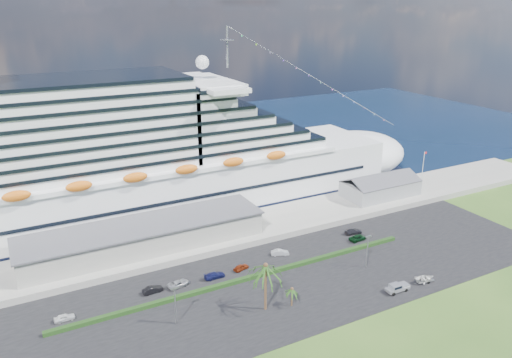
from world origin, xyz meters
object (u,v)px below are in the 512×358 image
boat_trailer (425,278)px  parked_car_3 (215,275)px  cruise_ship (129,164)px  pickup_truck (397,287)px

boat_trailer → parked_car_3: bearing=149.7°
boat_trailer → cruise_ship: bearing=125.6°
pickup_truck → boat_trailer: bearing=-0.6°
parked_car_3 → pickup_truck: 41.12m
parked_car_3 → pickup_truck: size_ratio=0.88×
parked_car_3 → pickup_truck: bearing=-127.4°
parked_car_3 → boat_trailer: (41.53, -24.25, 0.32)m
parked_car_3 → boat_trailer: 48.09m
cruise_ship → pickup_truck: (40.42, -67.79, -15.49)m
pickup_truck → boat_trailer: (8.26, -0.09, -0.04)m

